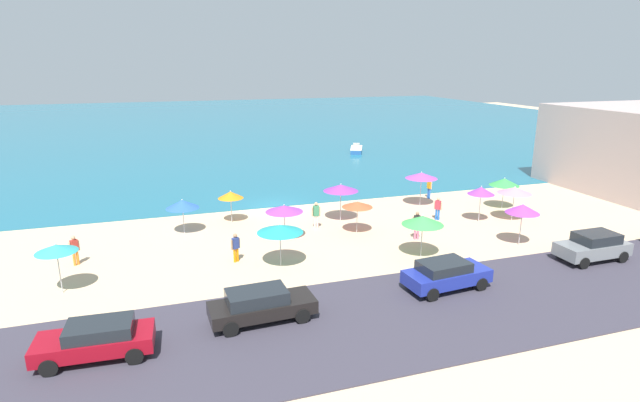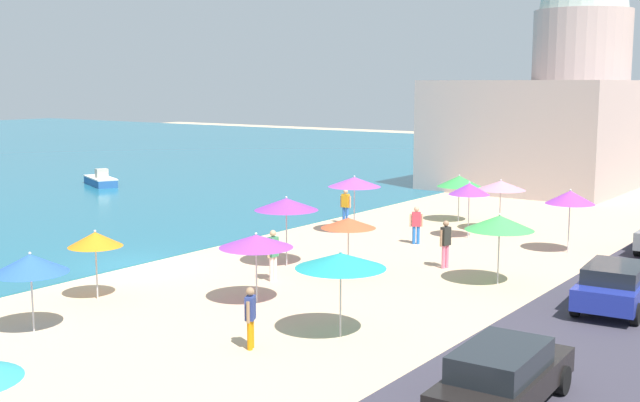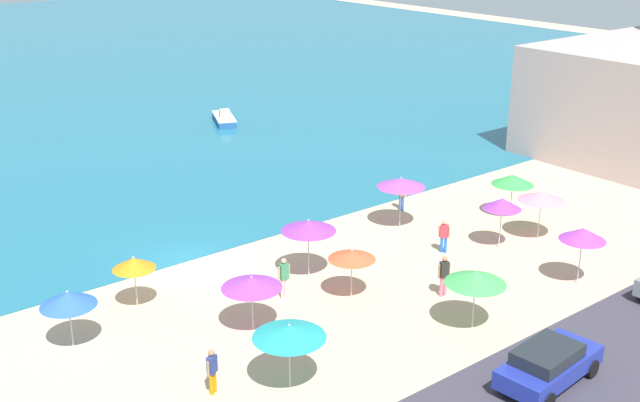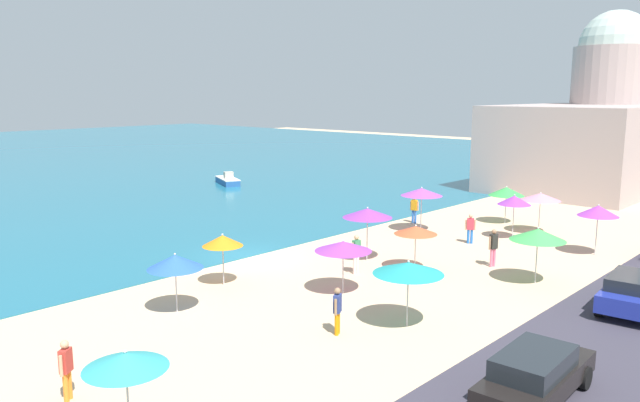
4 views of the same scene
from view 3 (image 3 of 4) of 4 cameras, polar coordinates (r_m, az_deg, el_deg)
The scene contains 20 objects.
ground_plane at distance 36.97m, azimuth -9.60°, elevation -4.33°, with size 160.00×160.00×0.00m, color #D4B28B.
beach_umbrella_0 at distance 39.82m, azimuth 5.79°, elevation 1.31°, with size 2.42×2.42×2.64m.
beach_umbrella_1 at distance 30.17m, azimuth -4.89°, elevation -5.82°, with size 2.32×2.32×2.24m.
beach_umbrella_2 at distance 26.55m, azimuth -2.21°, elevation -9.26°, with size 2.47×2.47×2.39m.
beach_umbrella_3 at distance 42.29m, azimuth 13.56°, elevation 1.49°, with size 2.18×2.18×2.35m.
beach_umbrella_4 at distance 34.26m, azimuth -0.82°, elevation -1.78°, with size 2.39×2.39×2.64m.
beach_umbrella_6 at distance 38.18m, azimuth 12.83°, elevation -0.18°, with size 1.81×1.81×2.53m.
beach_umbrella_7 at distance 30.36m, azimuth -17.49°, elevation -6.66°, with size 2.05×2.05×2.25m.
beach_umbrella_8 at distance 35.38m, azimuth 18.19°, elevation -2.26°, with size 1.97×1.97×2.60m.
beach_umbrella_9 at distance 32.57m, azimuth 2.27°, elevation -3.86°, with size 1.96×1.96×2.15m.
beach_umbrella_10 at distance 30.65m, azimuth 11.01°, elevation -5.36°, with size 2.34×2.34×2.46m.
beach_umbrella_11 at distance 32.55m, azimuth -13.11°, elevation -4.35°, with size 1.72×1.72×2.24m.
beach_umbrella_12 at distance 39.75m, azimuth 15.49°, elevation 0.31°, with size 2.28×2.28×2.43m.
bather_0 at distance 33.40m, azimuth 8.80°, elevation -5.13°, with size 0.55×0.31×1.79m.
bather_2 at distance 32.84m, azimuth -2.58°, elevation -5.35°, with size 0.57×0.24×1.80m.
bather_3 at distance 27.07m, azimuth -7.68°, elevation -11.75°, with size 0.52×0.36×1.64m.
bather_4 at distance 37.58m, azimuth 8.82°, elevation -2.36°, with size 0.38×0.49×1.62m.
bather_5 at distance 42.51m, azimuth 5.84°, elevation 0.55°, with size 0.27×0.56×1.71m.
parked_car_1 at distance 28.35m, azimuth 15.95°, elevation -11.07°, with size 4.27×2.18×1.41m.
skiff_nearshore at distance 60.26m, azimuth -6.84°, elevation 5.83°, with size 2.73×4.21×1.14m.
Camera 3 is at (-15.86, -29.76, 15.14)m, focal length 45.00 mm.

